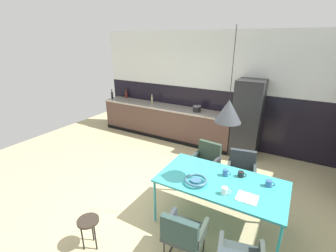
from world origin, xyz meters
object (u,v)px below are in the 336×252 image
at_px(armchair_far_side, 183,232).
at_px(mug_dark_espresso, 225,173).
at_px(fruit_bowl, 196,180).
at_px(armchair_near_window, 207,158).
at_px(bottle_spice_small, 152,100).
at_px(bottle_vinegar_dark, 126,95).
at_px(dining_table, 221,183).
at_px(cooking_pot, 197,109).
at_px(pendant_lamp_over_table_near, 229,111).
at_px(open_book, 247,198).
at_px(refrigerator_column, 247,119).
at_px(mug_tall_blue, 241,174).
at_px(mug_glass_clear, 225,191).
at_px(armchair_by_stool, 242,168).
at_px(side_stool, 88,223).
at_px(mug_short_terracotta, 269,183).

distance_m(armchair_far_side, mug_dark_espresso, 1.10).
xyz_separation_m(armchair_far_side, fruit_bowl, (-0.12, 0.64, 0.32)).
xyz_separation_m(armchair_near_window, bottle_spice_small, (-2.33, 1.62, 0.51)).
xyz_separation_m(armchair_far_side, bottle_vinegar_dark, (-3.83, 3.64, 0.53)).
height_order(dining_table, bottle_spice_small, bottle_spice_small).
height_order(fruit_bowl, cooking_pot, cooking_pot).
height_order(mug_dark_espresso, pendant_lamp_over_table_near, pendant_lamp_over_table_near).
bearing_deg(open_book, refrigerator_column, 102.49).
height_order(refrigerator_column, mug_tall_blue, refrigerator_column).
bearing_deg(refrigerator_column, mug_tall_blue, -79.68).
distance_m(cooking_pot, bottle_spice_small, 1.44).
bearing_deg(fruit_bowl, mug_glass_clear, -5.61).
bearing_deg(bottle_vinegar_dark, cooking_pot, -5.45).
height_order(dining_table, armchair_far_side, armchair_far_side).
bearing_deg(mug_glass_clear, cooking_pot, 119.88).
bearing_deg(bottle_vinegar_dark, open_book, -34.07).
xyz_separation_m(dining_table, mug_dark_espresso, (0.01, 0.16, 0.09)).
relative_size(open_book, mug_tall_blue, 2.04).
relative_size(armchair_near_window, armchair_by_stool, 1.00).
xyz_separation_m(refrigerator_column, open_book, (0.61, -2.76, -0.15)).
relative_size(refrigerator_column, side_stool, 4.03).
bearing_deg(armchair_far_side, mug_glass_clear, 58.35).
xyz_separation_m(side_stool, pendant_lamp_over_table_near, (1.35, 1.32, 1.40)).
xyz_separation_m(dining_table, armchair_near_window, (-0.58, 0.99, -0.22)).
bearing_deg(pendant_lamp_over_table_near, mug_short_terracotta, 14.87).
height_order(dining_table, mug_tall_blue, mug_tall_blue).
bearing_deg(dining_table, refrigerator_column, 94.52).
xyz_separation_m(fruit_bowl, pendant_lamp_over_table_near, (0.29, 0.27, 0.99)).
xyz_separation_m(refrigerator_column, mug_glass_clear, (0.33, -2.82, -0.11)).
bearing_deg(refrigerator_column, cooking_pot, -179.15).
distance_m(mug_tall_blue, cooking_pot, 2.84).
bearing_deg(mug_tall_blue, dining_table, -130.56).
bearing_deg(side_stool, cooking_pot, 91.86).
xyz_separation_m(dining_table, mug_tall_blue, (0.22, 0.25, 0.08)).
distance_m(dining_table, bottle_vinegar_dark, 4.87).
relative_size(armchair_near_window, pendant_lamp_over_table_near, 0.68).
xyz_separation_m(mug_glass_clear, side_stool, (-1.48, -1.01, -0.41)).
bearing_deg(side_stool, mug_dark_espresso, 46.74).
xyz_separation_m(open_book, mug_dark_espresso, (-0.40, 0.38, 0.05)).
bearing_deg(fruit_bowl, mug_short_terracotta, 25.49).
bearing_deg(cooking_pot, mug_tall_blue, -53.40).
bearing_deg(mug_short_terracotta, bottle_vinegar_dark, 150.88).
bearing_deg(armchair_far_side, bottle_vinegar_dark, 131.87).
bearing_deg(armchair_near_window, open_book, 135.71).
distance_m(armchair_by_stool, pendant_lamp_over_table_near, 1.58).
bearing_deg(mug_short_terracotta, side_stool, -142.84).
bearing_deg(armchair_near_window, armchair_by_stool, -176.92).
bearing_deg(mug_short_terracotta, mug_dark_espresso, -176.24).
height_order(refrigerator_column, mug_dark_espresso, refrigerator_column).
height_order(refrigerator_column, cooking_pot, refrigerator_column).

